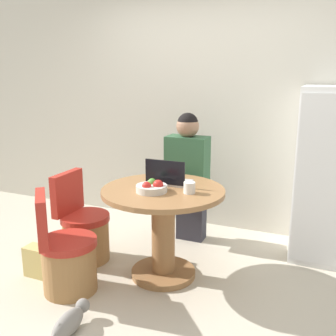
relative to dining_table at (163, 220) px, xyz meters
name	(u,v)px	position (x,y,z in m)	size (l,w,h in m)	color
ground_plane	(146,290)	(-0.03, -0.28, -0.50)	(12.00, 12.00, 0.00)	beige
wall_back	(210,109)	(-0.03, 1.31, 0.80)	(7.00, 0.06, 2.60)	beige
dining_table	(163,220)	(0.00, 0.00, 0.00)	(1.00, 1.00, 0.77)	olive
chair_left_side	(84,232)	(-0.79, -0.01, -0.23)	(0.44, 0.44, 0.81)	#9E7042
chair_near_left_corner	(66,259)	(-0.60, -0.52, -0.23)	(0.51, 0.51, 0.81)	#9E7042
person_seated	(189,173)	(-0.05, 0.72, 0.22)	(0.40, 0.37, 1.32)	#2D2D38
laptop	(168,179)	(-0.02, 0.15, 0.31)	(0.35, 0.23, 0.22)	#B7B7BC
fruit_bowl	(152,187)	(-0.05, -0.11, 0.30)	(0.25, 0.25, 0.10)	beige
coffee_cup	(189,188)	(0.24, -0.03, 0.31)	(0.09, 0.09, 0.09)	white
cat	(70,321)	(-0.26, -0.94, -0.42)	(0.14, 0.44, 0.15)	gray
handbag	(42,262)	(-0.93, -0.42, -0.37)	(0.30, 0.14, 0.26)	tan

